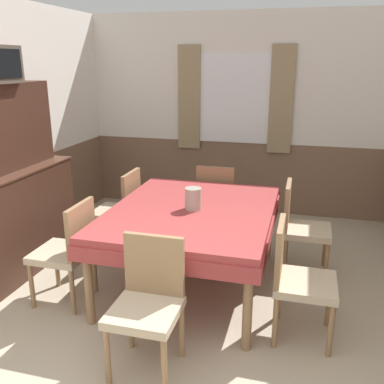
% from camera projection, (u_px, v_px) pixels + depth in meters
% --- Properties ---
extents(wall_back, '(4.36, 0.10, 2.60)m').
position_uv_depth(wall_back, '(235.00, 115.00, 5.65)').
color(wall_back, white).
rests_on(wall_back, ground_plane).
extents(dining_table, '(1.42, 1.78, 0.75)m').
position_uv_depth(dining_table, '(192.00, 219.00, 3.79)').
color(dining_table, '#9E3838').
rests_on(dining_table, ground_plane).
extents(chair_head_window, '(0.44, 0.44, 0.90)m').
position_uv_depth(chair_head_window, '(217.00, 199.00, 4.86)').
color(chair_head_window, '#93704C').
rests_on(chair_head_window, ground_plane).
extents(chair_head_near, '(0.44, 0.44, 0.90)m').
position_uv_depth(chair_head_near, '(148.00, 300.00, 2.81)').
color(chair_head_near, '#93704C').
rests_on(chair_head_near, ground_plane).
extents(chair_left_far, '(0.44, 0.44, 0.90)m').
position_uv_depth(chair_left_far, '(121.00, 208.00, 4.56)').
color(chair_left_far, '#93704C').
rests_on(chair_left_far, ground_plane).
extents(chair_left_near, '(0.44, 0.44, 0.90)m').
position_uv_depth(chair_left_near, '(68.00, 248.00, 3.58)').
color(chair_left_near, '#93704C').
rests_on(chair_left_near, ground_plane).
extents(chair_right_near, '(0.44, 0.44, 0.90)m').
position_uv_depth(chair_right_near, '(297.00, 276.00, 3.12)').
color(chair_right_near, '#93704C').
rests_on(chair_right_near, ground_plane).
extents(chair_right_far, '(0.44, 0.44, 0.90)m').
position_uv_depth(chair_right_far, '(300.00, 225.00, 4.10)').
color(chair_right_far, '#93704C').
rests_on(chair_right_far, ground_plane).
extents(sideboard, '(0.46, 1.35, 1.80)m').
position_uv_depth(sideboard, '(15.00, 195.00, 4.12)').
color(sideboard, '#3D2319').
rests_on(sideboard, ground_plane).
extents(vase, '(0.15, 0.15, 0.19)m').
position_uv_depth(vase, '(193.00, 199.00, 3.71)').
color(vase, '#A39989').
rests_on(vase, dining_table).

